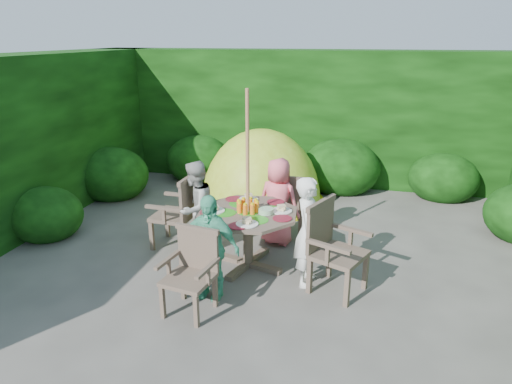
% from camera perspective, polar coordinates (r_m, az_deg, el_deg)
% --- Properties ---
extents(ground, '(60.00, 60.00, 0.00)m').
position_cam_1_polar(ground, '(5.76, 1.72, -9.58)').
color(ground, '#4B4943').
rests_on(ground, ground).
extents(hedge_enclosure, '(9.00, 9.00, 2.50)m').
position_cam_1_polar(hedge_enclosure, '(6.54, 4.39, 5.65)').
color(hedge_enclosure, black).
rests_on(hedge_enclosure, ground).
extents(patio_table, '(1.56, 1.56, 0.88)m').
position_cam_1_polar(patio_table, '(5.57, -0.97, -3.56)').
color(patio_table, '#47392E').
rests_on(patio_table, ground).
extents(parasol_pole, '(0.05, 0.05, 2.20)m').
position_cam_1_polar(parasol_pole, '(5.40, -1.04, 1.17)').
color(parasol_pole, '#97633C').
rests_on(parasol_pole, ground).
extents(garden_chair_right, '(0.71, 0.75, 0.99)m').
position_cam_1_polar(garden_chair_right, '(5.18, 9.51, -6.70)').
color(garden_chair_right, '#47392E').
rests_on(garden_chair_right, ground).
extents(garden_chair_left, '(0.55, 0.61, 0.98)m').
position_cam_1_polar(garden_chair_left, '(6.22, -9.58, -2.32)').
color(garden_chair_left, '#47392E').
rests_on(garden_chair_left, ground).
extents(garden_chair_back, '(0.58, 0.53, 0.90)m').
position_cam_1_polar(garden_chair_back, '(6.52, 4.13, -1.48)').
color(garden_chair_back, '#47392E').
rests_on(garden_chair_back, ground).
extents(garden_chair_front, '(0.58, 0.53, 0.85)m').
position_cam_1_polar(garden_chair_front, '(4.83, -8.01, -9.64)').
color(garden_chair_front, '#47392E').
rests_on(garden_chair_front, ground).
extents(child_right, '(0.33, 0.49, 1.29)m').
position_cam_1_polar(child_right, '(5.22, 6.54, -4.96)').
color(child_right, white).
rests_on(child_right, ground).
extents(child_left, '(0.56, 0.67, 1.25)m').
position_cam_1_polar(child_left, '(5.99, -7.57, -2.00)').
color(child_left, '#A2A49E').
rests_on(child_left, ground).
extents(child_back, '(0.67, 0.52, 1.21)m').
position_cam_1_polar(child_back, '(6.22, 2.81, -1.21)').
color(child_back, '#FD6877').
rests_on(child_back, ground).
extents(child_front, '(0.73, 0.38, 1.19)m').
position_cam_1_polar(child_front, '(4.97, -5.83, -6.85)').
color(child_front, '#50BA92').
rests_on(child_front, ground).
extents(dome_tent, '(2.47, 2.47, 2.53)m').
position_cam_1_polar(dome_tent, '(8.03, 0.62, -1.07)').
color(dome_tent, '#9FB222').
rests_on(dome_tent, ground).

